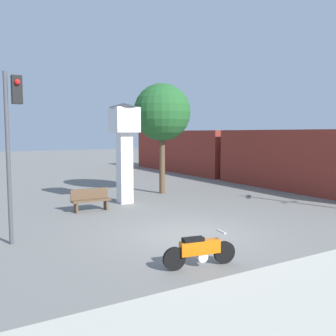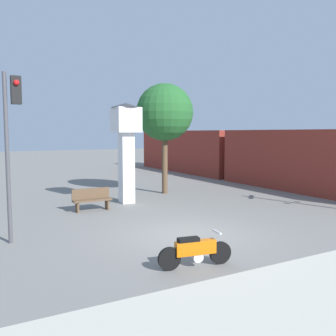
# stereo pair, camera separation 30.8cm
# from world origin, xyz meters

# --- Properties ---
(ground_plane) EXTENTS (120.00, 120.00, 0.00)m
(ground_plane) POSITION_xyz_m (0.00, 0.00, 0.00)
(ground_plane) COLOR slate
(motorcycle) EXTENTS (1.88, 0.51, 0.84)m
(motorcycle) POSITION_xyz_m (-1.30, -2.52, 0.40)
(motorcycle) COLOR black
(motorcycle) RESTS_ON ground_plane
(clock_tower) EXTENTS (1.35, 1.35, 4.57)m
(clock_tower) POSITION_xyz_m (0.51, 6.00, 3.05)
(clock_tower) COLOR white
(clock_tower) RESTS_ON ground_plane
(freight_train) EXTENTS (2.80, 24.61, 3.40)m
(freight_train) POSITION_xyz_m (10.77, 10.49, 1.70)
(freight_train) COLOR maroon
(freight_train) RESTS_ON ground_plane
(traffic_light) EXTENTS (0.50, 0.35, 4.95)m
(traffic_light) POSITION_xyz_m (-4.82, 1.79, 3.37)
(traffic_light) COLOR #47474C
(traffic_light) RESTS_ON ground_plane
(street_tree) EXTENTS (3.00, 3.00, 5.80)m
(street_tree) POSITION_xyz_m (3.35, 7.54, 4.27)
(street_tree) COLOR brown
(street_tree) RESTS_ON ground_plane
(bench) EXTENTS (1.60, 0.44, 0.92)m
(bench) POSITION_xyz_m (-1.44, 5.11, 0.49)
(bench) COLOR brown
(bench) RESTS_ON ground_plane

